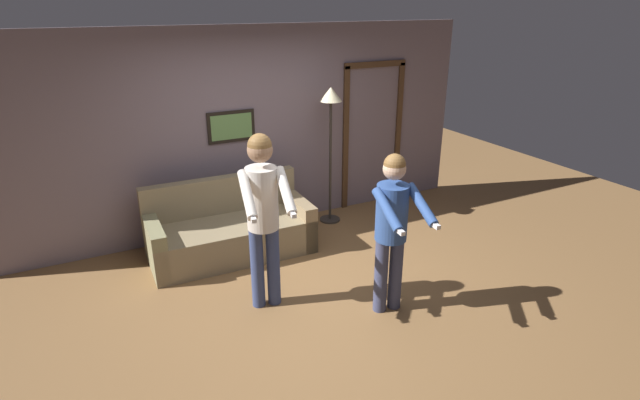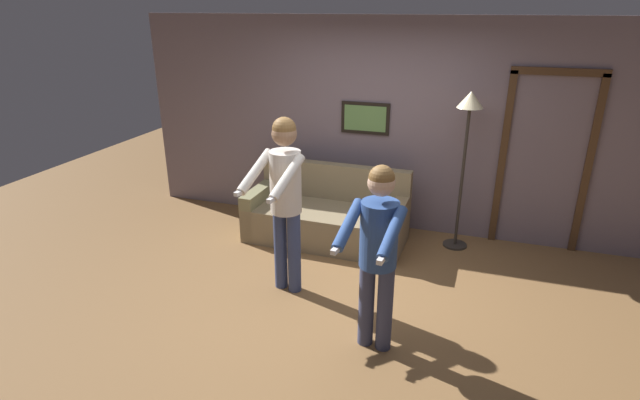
{
  "view_description": "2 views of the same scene",
  "coord_description": "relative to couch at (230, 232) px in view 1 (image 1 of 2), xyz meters",
  "views": [
    {
      "loc": [
        -2.01,
        -4.01,
        2.86
      ],
      "look_at": [
        -0.09,
        -0.27,
        1.17
      ],
      "focal_mm": 28.0,
      "sensor_mm": 36.0,
      "label": 1
    },
    {
      "loc": [
        1.18,
        -4.03,
        2.71
      ],
      "look_at": [
        -0.04,
        -0.37,
        1.19
      ],
      "focal_mm": 28.0,
      "sensor_mm": 36.0,
      "label": 2
    }
  ],
  "objects": [
    {
      "name": "torchiere_lamp",
      "position": [
        1.52,
        0.29,
        1.2
      ],
      "size": [
        0.29,
        0.29,
        1.84
      ],
      "color": "#332D28",
      "rests_on": "ground_plane"
    },
    {
      "name": "back_wall_assembly",
      "position": [
        0.53,
        0.66,
        1.02
      ],
      "size": [
        6.4,
        0.1,
        2.6
      ],
      "color": "slate",
      "rests_on": "ground_plane"
    },
    {
      "name": "couch",
      "position": [
        0.0,
        0.0,
        0.0
      ],
      "size": [
        1.92,
        0.89,
        0.87
      ],
      "color": "#8F7D5C",
      "rests_on": "ground_plane"
    },
    {
      "name": "person_standing_left",
      "position": [
        -0.02,
        -1.25,
        0.8
      ],
      "size": [
        0.51,
        0.72,
        1.77
      ],
      "color": "#384575",
      "rests_on": "ground_plane"
    },
    {
      "name": "person_standing_right",
      "position": [
        1.01,
        -1.87,
        0.68
      ],
      "size": [
        0.48,
        0.68,
        1.6
      ],
      "color": "#3D4364",
      "rests_on": "ground_plane"
    },
    {
      "name": "ground_plane",
      "position": [
        0.51,
        -1.29,
        -0.28
      ],
      "size": [
        12.0,
        12.0,
        0.0
      ],
      "primitive_type": "plane",
      "color": "olive"
    }
  ]
}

